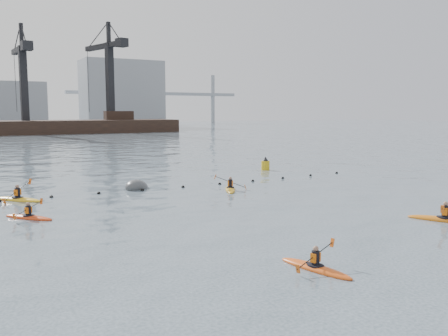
{
  "coord_description": "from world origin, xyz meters",
  "views": [
    {
      "loc": [
        -12.65,
        -8.8,
        5.57
      ],
      "look_at": [
        -1.8,
        11.0,
        2.8
      ],
      "focal_mm": 38.0,
      "sensor_mm": 36.0,
      "label": 1
    }
  ],
  "objects": [
    {
      "name": "kayaker_5",
      "position": [
        -9.98,
        22.65,
        0.11
      ],
      "size": [
        2.91,
        3.08,
        1.34
      ],
      "rotation": [
        0.0,
        0.0,
        0.74
      ],
      "color": "gold",
      "rests_on": "ground"
    },
    {
      "name": "float_line",
      "position": [
        -0.5,
        22.53,
        0.03
      ],
      "size": [
        33.24,
        0.73,
        0.24
      ],
      "color": "black",
      "rests_on": "ground"
    },
    {
      "name": "kayaker_0",
      "position": [
        -2.11,
        3.75,
        0.09
      ],
      "size": [
        2.05,
        3.1,
        1.06
      ],
      "rotation": [
        0.0,
        0.0,
        0.23
      ],
      "color": "#D95014",
      "rests_on": "ground"
    },
    {
      "name": "nav_buoy",
      "position": [
        11.87,
        27.87,
        0.43
      ],
      "size": [
        0.78,
        0.78,
        1.42
      ],
      "color": "gold",
      "rests_on": "ground"
    },
    {
      "name": "mooring_buoy",
      "position": [
        -2.03,
        23.57,
        0.0
      ],
      "size": [
        2.85,
        3.05,
        1.75
      ],
      "primitive_type": "ellipsoid",
      "rotation": [
        0.0,
        0.21,
        0.9
      ],
      "color": "#424548",
      "rests_on": "ground"
    },
    {
      "name": "kayaker_2",
      "position": [
        -9.99,
        17.08,
        0.09
      ],
      "size": [
        2.41,
        2.68,
        1.0
      ],
      "rotation": [
        0.0,
        0.0,
        0.7
      ],
      "color": "red",
      "rests_on": "ground"
    },
    {
      "name": "barge_pier",
      "position": [
        -0.22,
        110.0,
        1.89
      ],
      "size": [
        72.0,
        19.3,
        29.5
      ],
      "color": "black",
      "rests_on": "ground"
    },
    {
      "name": "kayaker_3",
      "position": [
        3.47,
        19.69,
        0.1
      ],
      "size": [
        2.11,
        3.25,
        1.24
      ],
      "rotation": [
        0.0,
        0.0,
        -0.48
      ],
      "color": "#BF8A16",
      "rests_on": "ground"
    },
    {
      "name": "skyline",
      "position": [
        2.23,
        150.27,
        9.25
      ],
      "size": [
        141.0,
        28.0,
        22.0
      ],
      "color": "gray",
      "rests_on": "ground"
    },
    {
      "name": "kayaker_4",
      "position": [
        8.34,
        6.34,
        0.11
      ],
      "size": [
        2.37,
        3.47,
        1.15
      ],
      "rotation": [
        0.0,
        0.0,
        3.65
      ],
      "color": "#C86712",
      "rests_on": "ground"
    }
  ]
}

